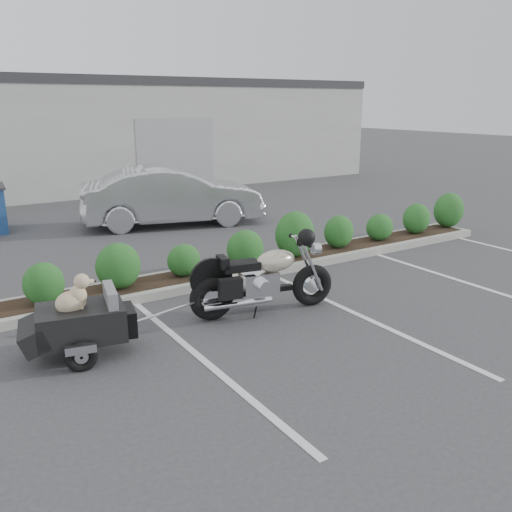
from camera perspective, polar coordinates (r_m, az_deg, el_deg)
ground at (r=8.19m, az=1.79°, el=-6.68°), size 90.00×90.00×0.00m
planter_kerb at (r=10.41m, az=-0.53°, el=-1.23°), size 12.00×1.00×0.15m
building at (r=23.64m, az=-22.78°, el=11.95°), size 26.00×10.00×4.00m
motorcycle at (r=8.26m, az=0.83°, el=-2.48°), size 2.33×0.99×1.35m
pet_trailer at (r=7.25m, az=-18.07°, el=-6.57°), size 1.90×1.08×1.12m
sedan at (r=14.47m, az=-8.83°, el=6.28°), size 4.92×2.82×1.53m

